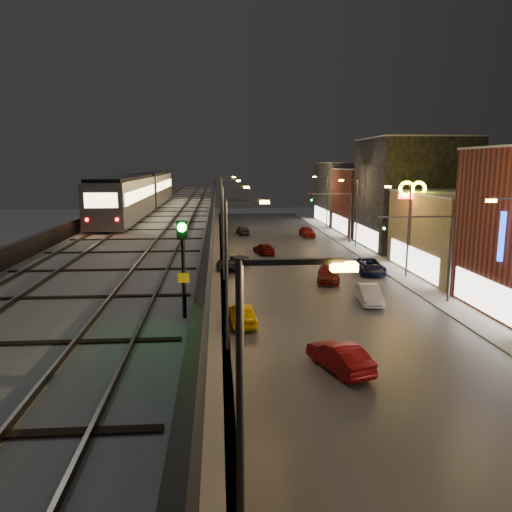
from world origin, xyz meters
name	(u,v)px	position (x,y,z in m)	size (l,w,h in m)	color
ground	(255,491)	(0.00, 0.00, 0.00)	(220.00, 220.00, 0.00)	silver
road_surface	(302,270)	(7.50, 35.00, 0.03)	(17.00, 120.00, 0.06)	#46474D
sidewalk_right	(396,268)	(17.50, 35.00, 0.07)	(4.00, 120.00, 0.14)	#9FA1A8
under_viaduct_pavement	(171,272)	(-6.00, 35.00, 0.03)	(11.00, 120.00, 0.06)	#9FA1A8
elevated_viaduct	(166,221)	(-6.00, 31.84, 5.62)	(9.00, 100.00, 6.30)	black
viaduct_trackbed	(166,213)	(-6.01, 31.97, 6.39)	(8.40, 100.00, 0.32)	#B2B7C1
viaduct_parapet_streetside	(213,208)	(-1.65, 32.00, 6.85)	(0.30, 100.00, 1.10)	black
viaduct_parapet_far	(118,208)	(-10.35, 32.00, 6.85)	(0.30, 100.00, 1.10)	black
building_c	(473,234)	(23.99, 32.00, 4.08)	(12.20, 15.20, 8.16)	#847650
building_d	(413,194)	(23.99, 48.00, 7.08)	(12.20, 13.20, 14.16)	#24252B
building_e	(378,201)	(23.99, 62.00, 5.08)	(12.20, 12.20, 10.16)	maroon
building_f	(354,193)	(23.99, 76.00, 5.58)	(12.20, 16.20, 11.16)	#454545
streetlight_left_0	(253,426)	(-0.43, -5.00, 5.24)	(2.57, 0.28, 9.00)	#38383A
streetlight_left_1	(231,264)	(-0.43, 13.00, 5.24)	(2.57, 0.28, 9.00)	#38383A
streetlight_left_2	(226,226)	(-0.43, 31.00, 5.24)	(2.57, 0.28, 9.00)	#38383A
streetlight_right_2	(406,224)	(16.73, 31.00, 5.24)	(2.56, 0.28, 9.00)	#38383A
streetlight_left_3	(224,209)	(-0.43, 49.00, 5.24)	(2.57, 0.28, 9.00)	#38383A
streetlight_right_3	(355,208)	(16.73, 49.00, 5.24)	(2.56, 0.28, 9.00)	#38383A
streetlight_left_4	(222,199)	(-0.43, 67.00, 5.24)	(2.57, 0.28, 9.00)	#38383A
streetlight_right_4	(326,198)	(16.73, 67.00, 5.24)	(2.56, 0.28, 9.00)	#38383A
traffic_light_rig_a	(437,247)	(15.84, 22.00, 4.50)	(6.10, 0.34, 7.00)	#38383A
traffic_light_rig_b	(342,211)	(15.84, 52.00, 4.50)	(6.10, 0.34, 7.00)	#38383A
subway_train	(141,192)	(-8.50, 33.99, 8.27)	(2.79, 33.91, 3.33)	gray
rail_signal	(183,250)	(-2.10, -1.53, 8.58)	(0.32, 0.41, 2.77)	black
car_taxi	(243,315)	(0.45, 17.67, 0.76)	(1.80, 4.47, 1.52)	#FFCE00
car_near_white	(340,358)	(5.22, 9.60, 0.76)	(1.61, 4.60, 1.52)	maroon
car_mid_silver	(233,261)	(0.40, 36.64, 0.76)	(2.54, 5.50, 1.53)	#444649
car_mid_dark	(264,249)	(4.40, 44.68, 0.64)	(1.79, 4.40, 1.28)	#660804
car_far_white	(243,230)	(2.67, 62.05, 0.71)	(1.67, 4.14, 1.41)	#3F4042
car_onc_silver	(369,295)	(10.63, 22.16, 0.73)	(1.54, 4.42, 1.46)	silver
car_onc_dark	(369,267)	(13.94, 32.88, 0.75)	(2.48, 5.38, 1.50)	#131638
car_onc_white	(329,274)	(9.08, 29.71, 0.73)	(2.06, 5.06, 1.47)	maroon
car_onc_red	(307,232)	(12.21, 58.76, 0.77)	(1.81, 4.51, 1.54)	maroon
sign_mcdonalds	(412,200)	(18.00, 33.05, 7.41)	(2.75, 0.56, 9.24)	#38383A
sign_carwash	(510,246)	(18.50, 16.66, 5.44)	(1.50, 0.35, 7.77)	#38383A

